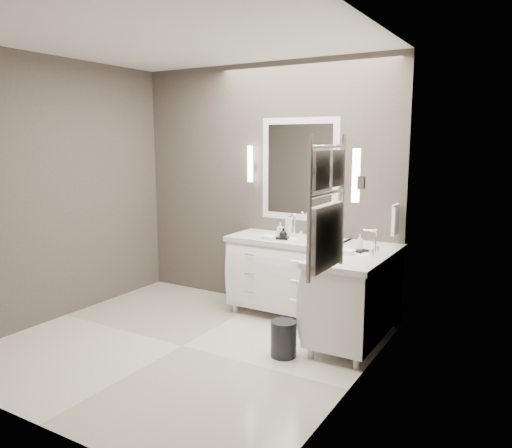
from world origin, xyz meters
The scene contains 21 objects.
floor centered at (0.00, 0.00, -0.01)m, with size 3.20×3.00×0.01m, color beige.
ceiling centered at (0.00, 0.00, 2.71)m, with size 3.20×3.00×0.01m, color white.
wall_back centered at (0.00, 1.50, 1.35)m, with size 3.20×0.01×2.70m, color #463E38.
wall_front centered at (0.00, -1.50, 1.35)m, with size 3.20×0.01×2.70m, color #463E38.
wall_left centered at (-1.60, 0.00, 1.35)m, with size 0.01×3.00×2.70m, color #463E38.
wall_right centered at (1.60, 0.00, 1.35)m, with size 0.01×3.00×2.70m, color #463E38.
vanity_back centered at (0.45, 1.23, 0.49)m, with size 1.24×0.59×0.97m.
vanity_right centered at (1.33, 0.90, 0.49)m, with size 0.59×1.24×0.97m.
mirror_back centered at (0.45, 1.49, 1.55)m, with size 0.90×0.02×1.10m.
mirror_right centered at (1.59, 0.80, 1.55)m, with size 0.02×0.90×1.10m.
sconce_back centered at (-0.13, 1.43, 1.59)m, with size 0.06×0.06×0.40m.
sconce_right centered at (1.53, 0.22, 1.59)m, with size 0.06×0.06×0.40m.
towel_bar_corner centered at (1.54, 1.36, 1.12)m, with size 0.03×0.22×0.30m.
towel_ladder centered at (1.55, -0.40, 1.39)m, with size 0.06×0.58×0.90m.
waste_bin centered at (0.90, 0.28, 0.16)m, with size 0.23×0.23×0.32m, color black.
amenity_tray_back centered at (0.44, 1.12, 0.86)m, with size 0.14×0.11×0.02m, color black.
amenity_tray_right centered at (1.34, 0.92, 0.86)m, with size 0.12×0.15×0.02m, color black.
water_bottle centered at (0.46, 1.22, 0.95)m, with size 0.07×0.07×0.20m, color silver.
soap_bottle_a centered at (0.41, 1.14, 0.94)m, with size 0.07×0.07×0.15m, color white.
soap_bottle_b centered at (0.47, 1.09, 0.92)m, with size 0.08×0.08×0.10m, color black.
soap_bottle_c centered at (1.34, 0.92, 0.95)m, with size 0.06×0.06×0.15m, color white.
Camera 1 is at (2.78, -3.38, 1.86)m, focal length 35.00 mm.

